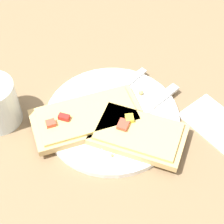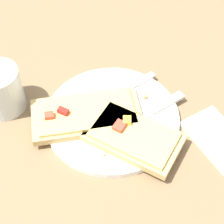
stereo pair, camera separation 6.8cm
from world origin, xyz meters
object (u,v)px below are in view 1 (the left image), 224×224
at_px(pizza_slice_main, 87,117).
at_px(napkin, 219,125).
at_px(fork, 105,101).
at_px(plate, 112,117).
at_px(knife, 146,109).
at_px(pizza_slice_corner, 138,134).

relative_size(pizza_slice_main, napkin, 1.62).
bearing_deg(fork, plate, 66.73).
height_order(plate, fork, fork).
height_order(fork, knife, knife).
bearing_deg(pizza_slice_main, plate, -4.60).
xyz_separation_m(pizza_slice_main, napkin, (-0.16, -0.18, -0.02)).
relative_size(pizza_slice_main, pizza_slice_corner, 1.17).
bearing_deg(plate, napkin, -133.98).
relative_size(knife, pizza_slice_corner, 1.08).
xyz_separation_m(knife, pizza_slice_main, (0.05, 0.10, 0.01)).
xyz_separation_m(plate, knife, (-0.03, -0.06, 0.01)).
bearing_deg(knife, pizza_slice_corner, 30.31).
distance_m(knife, napkin, 0.14).
bearing_deg(pizza_slice_corner, napkin, 32.01).
bearing_deg(pizza_slice_main, knife, -6.60).
xyz_separation_m(fork, pizza_slice_main, (-0.01, 0.05, 0.01)).
relative_size(fork, knife, 1.03).
bearing_deg(knife, napkin, 124.44).
distance_m(fork, knife, 0.08).
bearing_deg(fork, pizza_slice_corner, 80.23).
bearing_deg(plate, pizza_slice_corner, -175.53).
height_order(fork, napkin, fork).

